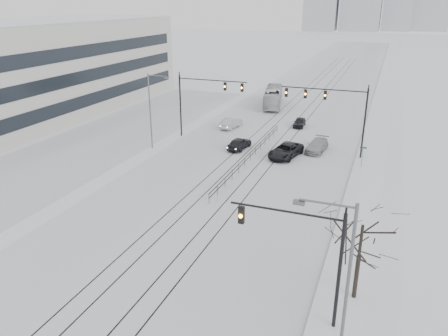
# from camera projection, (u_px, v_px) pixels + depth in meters

# --- Properties ---
(road) EXTENTS (22.00, 260.00, 0.02)m
(road) POSITION_uv_depth(u_px,v_px,m) (303.00, 105.00, 75.14)
(road) COLOR silver
(road) RESTS_ON ground
(sidewalk_east) EXTENTS (5.00, 260.00, 0.16)m
(sidewalk_east) POSITION_uv_depth(u_px,v_px,m) (386.00, 111.00, 70.62)
(sidewalk_east) COLOR white
(sidewalk_east) RESTS_ON ground
(curb) EXTENTS (0.10, 260.00, 0.12)m
(curb) POSITION_uv_depth(u_px,v_px,m) (370.00, 110.00, 71.44)
(curb) COLOR gray
(curb) RESTS_ON ground
(parking_strip) EXTENTS (14.00, 60.00, 0.03)m
(parking_strip) POSITION_uv_depth(u_px,v_px,m) (123.00, 131.00, 59.98)
(parking_strip) COLOR silver
(parking_strip) RESTS_ON ground
(tram_rails) EXTENTS (5.30, 180.00, 0.01)m
(tram_rails) POSITION_uv_depth(u_px,v_px,m) (273.00, 136.00, 57.69)
(tram_rails) COLOR black
(tram_rails) RESTS_ON ground
(office_building) EXTENTS (20.20, 62.20, 14.11)m
(office_building) POSITION_uv_depth(u_px,v_px,m) (13.00, 72.00, 63.43)
(office_building) COLOR beige
(office_building) RESTS_ON ground
(traffic_mast_near) EXTENTS (6.10, 0.37, 7.00)m
(traffic_mast_near) POSITION_uv_depth(u_px,v_px,m) (310.00, 251.00, 22.81)
(traffic_mast_near) COLOR black
(traffic_mast_near) RESTS_ON ground
(traffic_mast_ne) EXTENTS (9.60, 0.37, 8.00)m
(traffic_mast_ne) POSITION_uv_depth(u_px,v_px,m) (335.00, 107.00, 48.55)
(traffic_mast_ne) COLOR black
(traffic_mast_ne) RESTS_ON ground
(traffic_mast_nw) EXTENTS (9.10, 0.37, 8.00)m
(traffic_mast_nw) POSITION_uv_depth(u_px,v_px,m) (201.00, 96.00, 55.04)
(traffic_mast_nw) COLOR black
(traffic_mast_nw) RESTS_ON ground
(street_light_east) EXTENTS (2.73, 0.25, 9.00)m
(street_light_east) POSITION_uv_depth(u_px,v_px,m) (341.00, 280.00, 19.33)
(street_light_east) COLOR #595B60
(street_light_east) RESTS_ON ground
(street_light_west) EXTENTS (2.73, 0.25, 9.00)m
(street_light_west) POSITION_uv_depth(u_px,v_px,m) (152.00, 106.00, 51.16)
(street_light_west) COLOR #595B60
(street_light_west) RESTS_ON ground
(bare_tree) EXTENTS (4.40, 4.40, 6.10)m
(bare_tree) POSITION_uv_depth(u_px,v_px,m) (362.00, 233.00, 24.65)
(bare_tree) COLOR black
(bare_tree) RESTS_ON ground
(median_fence) EXTENTS (0.06, 24.00, 1.00)m
(median_fence) POSITION_uv_depth(u_px,v_px,m) (250.00, 156.00, 48.78)
(median_fence) COLOR black
(median_fence) RESTS_ON ground
(street_sign) EXTENTS (0.70, 0.06, 2.40)m
(street_sign) POSITION_uv_depth(u_px,v_px,m) (362.00, 154.00, 46.22)
(street_sign) COLOR #595B60
(street_sign) RESTS_ON ground
(sedan_sb_inner) EXTENTS (2.19, 4.37, 1.43)m
(sedan_sb_inner) POSITION_uv_depth(u_px,v_px,m) (239.00, 143.00, 52.51)
(sedan_sb_inner) COLOR black
(sedan_sb_inner) RESTS_ON ground
(sedan_sb_outer) EXTENTS (2.13, 4.54, 1.44)m
(sedan_sb_outer) POSITION_uv_depth(u_px,v_px,m) (231.00, 123.00, 61.23)
(sedan_sb_outer) COLOR #A9AAB1
(sedan_sb_outer) RESTS_ON ground
(sedan_nb_front) EXTENTS (3.56, 5.87, 1.52)m
(sedan_nb_front) POSITION_uv_depth(u_px,v_px,m) (286.00, 151.00, 49.82)
(sedan_nb_front) COLOR black
(sedan_nb_front) RESTS_ON ground
(sedan_nb_right) EXTENTS (2.37, 4.92, 1.38)m
(sedan_nb_right) POSITION_uv_depth(u_px,v_px,m) (317.00, 146.00, 51.75)
(sedan_nb_right) COLOR #9C9EA3
(sedan_nb_right) RESTS_ON ground
(sedan_nb_far) EXTENTS (1.64, 3.73, 1.25)m
(sedan_nb_far) POSITION_uv_depth(u_px,v_px,m) (299.00, 122.00, 61.95)
(sedan_nb_far) COLOR black
(sedan_nb_far) RESTS_ON ground
(box_truck) EXTENTS (4.82, 11.51, 3.12)m
(box_truck) POSITION_uv_depth(u_px,v_px,m) (273.00, 97.00, 73.70)
(box_truck) COLOR #B5B7BA
(box_truck) RESTS_ON ground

